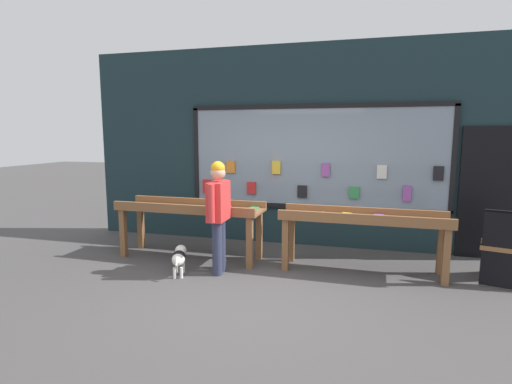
# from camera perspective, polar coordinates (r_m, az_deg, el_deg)

# --- Properties ---
(ground_plane) EXTENTS (40.00, 40.00, 0.00)m
(ground_plane) POSITION_cam_1_polar(r_m,az_deg,el_deg) (5.23, -0.54, -13.85)
(ground_plane) COLOR #474444
(shopfront_facade) EXTENTS (7.49, 0.29, 3.51)m
(shopfront_facade) POSITION_cam_1_polar(r_m,az_deg,el_deg) (7.17, 5.19, 6.33)
(shopfront_facade) COLOR #192D33
(shopfront_facade) RESTS_ON ground_plane
(display_table_left) EXTENTS (2.36, 0.72, 0.92)m
(display_table_left) POSITION_cam_1_polar(r_m,az_deg,el_deg) (6.45, -9.39, -2.95)
(display_table_left) COLOR brown
(display_table_left) RESTS_ON ground_plane
(display_table_right) EXTENTS (2.36, 0.65, 0.90)m
(display_table_right) POSITION_cam_1_polar(r_m,az_deg,el_deg) (5.88, 15.02, -4.36)
(display_table_right) COLOR brown
(display_table_right) RESTS_ON ground_plane
(person_browsing) EXTENTS (0.23, 0.64, 1.60)m
(person_browsing) POSITION_cam_1_polar(r_m,az_deg,el_deg) (5.61, -5.38, -2.49)
(person_browsing) COLOR #2D334C
(person_browsing) RESTS_ON ground_plane
(small_dog) EXTENTS (0.32, 0.58, 0.37)m
(small_dog) POSITION_cam_1_polar(r_m,az_deg,el_deg) (5.81, -10.93, -9.13)
(small_dog) COLOR white
(small_dog) RESTS_ON ground_plane
(sandwich_board_sign) EXTENTS (0.70, 0.75, 0.95)m
(sandwich_board_sign) POSITION_cam_1_polar(r_m,az_deg,el_deg) (6.30, 32.09, -6.69)
(sandwich_board_sign) COLOR black
(sandwich_board_sign) RESTS_ON ground_plane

